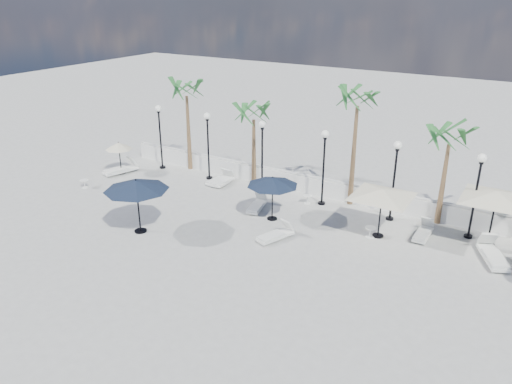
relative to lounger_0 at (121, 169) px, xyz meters
The scene contains 27 objects.
ground 12.82m from the lounger_0, 20.67° to the right, with size 100.00×100.00×0.00m, color #979692.
balustrade 12.36m from the lounger_0, 13.93° to the left, with size 26.00×0.30×1.01m.
lamppost_0 3.33m from the lounger_0, 52.90° to the left, with size 0.36×0.36×3.84m.
lamppost_1 5.81m from the lounger_0, 21.58° to the left, with size 0.36×0.36×3.84m.
lamppost_2 9.00m from the lounger_0, 13.09° to the left, with size 0.36×0.36×3.84m.
lamppost_3 12.36m from the lounger_0, ahead, with size 0.36×0.36×3.84m.
lamppost_4 15.78m from the lounger_0, ahead, with size 0.36×0.36×3.84m.
lamppost_5 19.23m from the lounger_0, ahead, with size 0.36×0.36×3.84m.
palm_0 5.91m from the lounger_0, 42.83° to the left, with size 2.60×2.60×5.50m.
palm_1 8.72m from the lounger_0, 20.32° to the left, with size 2.60×2.60×4.70m.
palm_2 14.33m from the lounger_0, 11.88° to the left, with size 2.60×2.60×6.10m.
palm_3 18.09m from the lounger_0, ahead, with size 2.60×2.60×4.90m.
lounger_0 is the anchor object (origin of this frame).
lounger_1 6.42m from the lounger_0, 15.19° to the left, with size 0.63×1.69×0.62m.
lounger_2 12.12m from the lounger_0, 12.19° to the right, with size 1.16×1.87×0.67m.
lounger_3 6.08m from the lounger_0, 16.16° to the left, with size 0.71×1.73×0.63m.
lounger_4 9.52m from the lounger_0, ahead, with size 0.96×1.83×0.65m.
lounger_5 17.31m from the lounger_0, ahead, with size 0.58×1.74×0.65m.
lounger_7 20.18m from the lounger_0, ahead, with size 1.52×2.25×0.81m.
side_table_0 2.69m from the lounger_0, 90.14° to the right, with size 0.47×0.47×0.45m.
side_table_1 11.46m from the lounger_0, ahead, with size 0.44×0.44×0.43m.
side_table_2 15.30m from the lounger_0, ahead, with size 0.49×0.49×0.48m.
parasol_navy_left 8.30m from the lounger_0, 38.67° to the right, with size 2.86×2.86×2.52m.
parasol_navy_mid 10.88m from the lounger_0, ahead, with size 2.40×2.40×2.15m.
parasol_cream_sq_a 15.70m from the lounger_0, ahead, with size 4.89×4.89×2.40m.
parasol_cream_sq_b 20.01m from the lounger_0, ahead, with size 5.31×5.31×2.66m.
parasol_cream_small 1.37m from the lounger_0, 96.90° to the left, with size 1.56×1.56×1.91m.
Camera 1 is at (9.10, -14.98, 10.16)m, focal length 35.00 mm.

